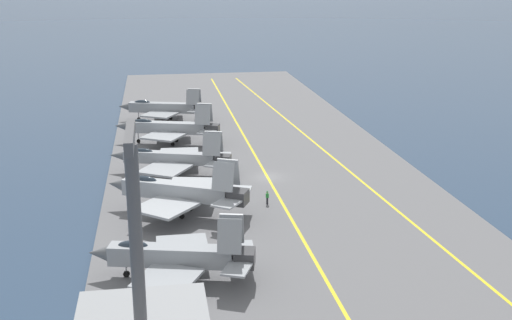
# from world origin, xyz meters

# --- Properties ---
(ground_plane) EXTENTS (2000.00, 2000.00, 0.00)m
(ground_plane) POSITION_xyz_m (0.00, 0.00, 0.00)
(ground_plane) COLOR navy
(carrier_deck) EXTENTS (183.08, 43.08, 0.40)m
(carrier_deck) POSITION_xyz_m (0.00, 0.00, 0.20)
(carrier_deck) COLOR slate
(carrier_deck) RESTS_ON ground
(deck_stripe_foul_line) EXTENTS (164.43, 11.33, 0.01)m
(deck_stripe_foul_line) POSITION_xyz_m (0.00, -11.85, 0.40)
(deck_stripe_foul_line) COLOR yellow
(deck_stripe_foul_line) RESTS_ON carrier_deck
(deck_stripe_centerline) EXTENTS (164.77, 0.36, 0.01)m
(deck_stripe_centerline) POSITION_xyz_m (0.00, 0.00, 0.40)
(deck_stripe_centerline) COLOR yellow
(deck_stripe_centerline) RESTS_ON carrier_deck
(parked_jet_nearest) EXTENTS (12.49, 15.40, 6.30)m
(parked_jet_nearest) POSITION_xyz_m (-28.14, 13.56, 2.71)
(parked_jet_nearest) COLOR gray
(parked_jet_nearest) RESTS_ON carrier_deck
(parked_jet_second) EXTENTS (14.09, 17.03, 6.96)m
(parked_jet_second) POSITION_xyz_m (-11.89, 12.51, 3.22)
(parked_jet_second) COLOR #9EA3A8
(parked_jet_second) RESTS_ON carrier_deck
(parked_jet_third) EXTENTS (13.92, 17.13, 6.16)m
(parked_jet_third) POSITION_xyz_m (3.45, 12.61, 2.69)
(parked_jet_third) COLOR #93999E
(parked_jet_third) RESTS_ON carrier_deck
(parked_jet_fourth) EXTENTS (12.81, 17.28, 6.72)m
(parked_jet_fourth) POSITION_xyz_m (19.48, 12.68, 3.11)
(parked_jet_fourth) COLOR #93999E
(parked_jet_fourth) RESTS_ON carrier_deck
(parked_jet_fifth) EXTENTS (12.63, 16.72, 6.12)m
(parked_jet_fifth) POSITION_xyz_m (35.89, 13.07, 2.96)
(parked_jet_fifth) COLOR gray
(parked_jet_fifth) RESTS_ON carrier_deck
(crew_green_vest) EXTENTS (0.32, 0.42, 1.68)m
(crew_green_vest) POSITION_xyz_m (-10.38, 1.86, 1.32)
(crew_green_vest) COLOR #232328
(crew_green_vest) RESTS_ON carrier_deck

